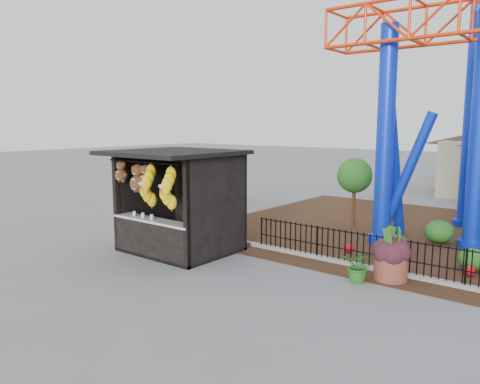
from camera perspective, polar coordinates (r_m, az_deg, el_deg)
The scene contains 9 objects.
ground at distance 12.02m, azimuth -1.26°, elevation -10.68°, with size 120.00×120.00×0.00m, color slate.
mulch_bed at distance 17.47m, azimuth 26.91°, elevation -5.51°, with size 18.00×12.00×0.02m, color #331E11.
curb at distance 12.75m, azimuth 22.15°, elevation -9.90°, with size 18.00×0.18×0.12m, color gray.
prize_booth at distance 14.30m, azimuth -8.12°, elevation -1.36°, with size 3.50×3.40×3.12m.
picket_fence at distance 12.42m, azimuth 26.28°, elevation -8.51°, with size 12.20×0.06×1.00m, color black, non-canonical shape.
terracotta_planter at distance 12.51m, azimuth 17.89°, elevation -8.80°, with size 0.83×0.83×0.63m, color brown.
planter_foliage at distance 12.34m, azimuth 18.02°, elevation -5.97°, with size 0.70×0.70×0.64m, color #34151E.
potted_plant at distance 12.12m, azimuth 14.31°, elevation -8.72°, with size 0.75×0.65×0.83m, color #235619.
landscaping at distance 15.31m, azimuth 26.08°, elevation -6.10°, with size 8.52×3.70×0.75m.
Camera 1 is at (7.32, -8.70, 3.92)m, focal length 35.00 mm.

